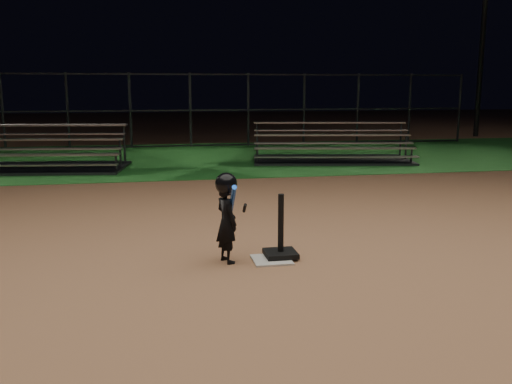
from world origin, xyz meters
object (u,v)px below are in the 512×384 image
object	(u,v)px
home_plate	(272,260)
light_pole_right	(485,13)
child_batter	(227,215)
bleacher_left	(34,161)
bleacher_right	(332,154)
batting_tee	(281,245)

from	to	relation	value
home_plate	light_pole_right	size ratio (longest dim) A/B	0.05
home_plate	child_batter	xyz separation A→B (m)	(-0.53, 0.05, 0.56)
bleacher_left	light_pole_right	world-z (taller)	light_pole_right
child_batter	bleacher_right	bearing A→B (deg)	-47.00
home_plate	child_batter	distance (m)	0.77
batting_tee	light_pole_right	bearing A→B (deg)	51.37
batting_tee	child_batter	size ratio (longest dim) A/B	0.72
home_plate	bleacher_right	bearing A→B (deg)	67.28
bleacher_left	bleacher_right	xyz separation A→B (m)	(7.80, 0.15, -0.01)
home_plate	bleacher_left	xyz separation A→B (m)	(-4.24, 8.34, 0.21)
batting_tee	child_batter	xyz separation A→B (m)	(-0.66, -0.04, 0.41)
bleacher_right	light_pole_right	world-z (taller)	light_pole_right
child_batter	light_pole_right	size ratio (longest dim) A/B	0.13
bleacher_right	bleacher_left	bearing A→B (deg)	-168.53
bleacher_right	light_pole_right	xyz separation A→B (m)	(8.44, 6.45, 4.73)
batting_tee	light_pole_right	world-z (taller)	light_pole_right
child_batter	batting_tee	bearing A→B (deg)	-107.99
batting_tee	child_batter	world-z (taller)	child_batter
home_plate	bleacher_left	size ratio (longest dim) A/B	0.10
batting_tee	bleacher_right	bearing A→B (deg)	67.82
child_batter	bleacher_right	world-z (taller)	child_batter
bleacher_right	light_pole_right	bearing A→B (deg)	47.71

